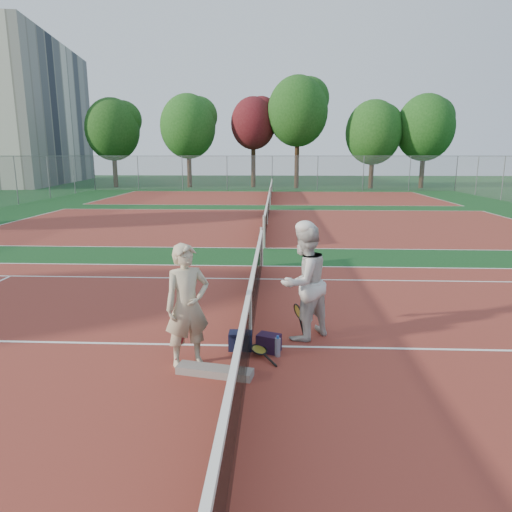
% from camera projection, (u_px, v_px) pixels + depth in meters
% --- Properties ---
extents(ground, '(130.00, 130.00, 0.00)m').
position_uv_depth(ground, '(250.00, 346.00, 7.40)').
color(ground, '#103C18').
rests_on(ground, ground).
extents(court_main, '(23.77, 10.97, 0.01)m').
position_uv_depth(court_main, '(250.00, 346.00, 7.40)').
color(court_main, maroon).
rests_on(court_main, ground).
extents(court_far_a, '(23.77, 10.97, 0.01)m').
position_uv_depth(court_far_a, '(267.00, 224.00, 20.57)').
color(court_far_a, maroon).
rests_on(court_far_a, ground).
extents(court_far_b, '(23.77, 10.97, 0.01)m').
position_uv_depth(court_far_b, '(271.00, 197.00, 33.74)').
color(court_far_b, maroon).
rests_on(court_far_b, ground).
extents(net_main, '(0.10, 10.98, 1.02)m').
position_uv_depth(net_main, '(250.00, 316.00, 7.29)').
color(net_main, black).
rests_on(net_main, ground).
extents(net_far_a, '(0.10, 10.98, 1.02)m').
position_uv_depth(net_far_a, '(267.00, 213.00, 20.46)').
color(net_far_a, black).
rests_on(net_far_a, ground).
extents(net_far_b, '(0.10, 10.98, 1.02)m').
position_uv_depth(net_far_b, '(271.00, 190.00, 33.63)').
color(net_far_b, black).
rests_on(net_far_b, ground).
extents(fence_back, '(32.00, 0.06, 3.00)m').
position_uv_depth(fence_back, '(272.00, 173.00, 40.25)').
color(fence_back, slate).
rests_on(fence_back, ground).
extents(apartment_block, '(12.96, 23.18, 15.00)m').
position_uv_depth(apartment_block, '(18.00, 114.00, 49.93)').
color(apartment_block, beige).
rests_on(apartment_block, ground).
extents(player_a, '(0.79, 0.71, 1.82)m').
position_uv_depth(player_a, '(187.00, 306.00, 6.55)').
color(player_a, '#BBB091').
rests_on(player_a, ground).
extents(player_b, '(1.19, 1.18, 1.94)m').
position_uv_depth(player_b, '(304.00, 282.00, 7.56)').
color(player_b, silver).
rests_on(player_b, ground).
extents(racket_red, '(0.27, 0.32, 0.59)m').
position_uv_depth(racket_red, '(181.00, 346.00, 6.69)').
color(racket_red, maroon).
rests_on(racket_red, ground).
extents(racket_black_held, '(0.30, 0.33, 0.59)m').
position_uv_depth(racket_black_held, '(298.00, 321.00, 7.72)').
color(racket_black_held, black).
rests_on(racket_black_held, ground).
extents(racket_spare, '(0.57, 0.64, 0.15)m').
position_uv_depth(racket_spare, '(259.00, 352.00, 7.02)').
color(racket_spare, black).
rests_on(racket_spare, ground).
extents(sports_bag_navy, '(0.37, 0.25, 0.29)m').
position_uv_depth(sports_bag_navy, '(240.00, 341.00, 7.26)').
color(sports_bag_navy, black).
rests_on(sports_bag_navy, ground).
extents(sports_bag_purple, '(0.41, 0.35, 0.28)m').
position_uv_depth(sports_bag_purple, '(269.00, 343.00, 7.17)').
color(sports_bag_purple, black).
rests_on(sports_bag_purple, ground).
extents(net_cover_canvas, '(1.12, 0.47, 0.11)m').
position_uv_depth(net_cover_canvas, '(215.00, 371.00, 6.41)').
color(net_cover_canvas, slate).
rests_on(net_cover_canvas, ground).
extents(water_bottle, '(0.09, 0.09, 0.30)m').
position_uv_depth(water_bottle, '(278.00, 347.00, 6.99)').
color(water_bottle, '#AFC5DD').
rests_on(water_bottle, ground).
extents(tree_back_0, '(5.11, 5.11, 8.40)m').
position_uv_depth(tree_back_0, '(112.00, 130.00, 43.47)').
color(tree_back_0, '#382314').
rests_on(tree_back_0, ground).
extents(tree_back_1, '(5.25, 5.25, 8.75)m').
position_uv_depth(tree_back_1, '(188.00, 127.00, 43.26)').
color(tree_back_1, '#382314').
rests_on(tree_back_1, ground).
extents(tree_back_maroon, '(4.28, 4.28, 8.49)m').
position_uv_depth(tree_back_maroon, '(253.00, 124.00, 43.37)').
color(tree_back_maroon, '#382314').
rests_on(tree_back_maroon, ground).
extents(tree_back_3, '(5.59, 5.59, 10.25)m').
position_uv_depth(tree_back_3, '(298.00, 112.00, 42.17)').
color(tree_back_3, '#382314').
rests_on(tree_back_3, ground).
extents(tree_back_4, '(5.13, 5.13, 8.07)m').
position_uv_depth(tree_back_4, '(373.00, 133.00, 42.16)').
color(tree_back_4, '#382314').
rests_on(tree_back_4, ground).
extents(tree_back_5, '(5.30, 5.30, 8.60)m').
position_uv_depth(tree_back_5, '(425.00, 128.00, 42.14)').
color(tree_back_5, '#382314').
rests_on(tree_back_5, ground).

